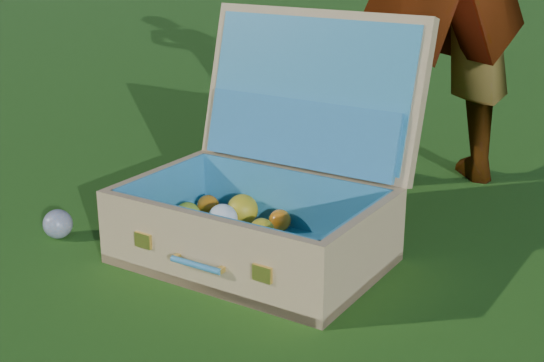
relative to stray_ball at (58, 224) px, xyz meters
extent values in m
plane|color=#215114|center=(0.49, 0.13, -0.04)|extent=(60.00, 60.00, 0.00)
sphere|color=teal|center=(0.00, 0.00, 0.00)|extent=(0.08, 0.08, 0.08)
cube|color=tan|center=(0.50, 0.17, -0.03)|extent=(0.63, 0.44, 0.02)
cube|color=tan|center=(0.51, -0.02, 0.05)|extent=(0.61, 0.05, 0.18)
cube|color=tan|center=(0.50, 0.37, 0.05)|extent=(0.61, 0.05, 0.18)
cube|color=tan|center=(0.21, 0.16, 0.05)|extent=(0.04, 0.36, 0.18)
cube|color=tan|center=(0.80, 0.19, 0.05)|extent=(0.04, 0.36, 0.18)
cube|color=teal|center=(0.50, 0.17, -0.01)|extent=(0.58, 0.39, 0.01)
cube|color=teal|center=(0.51, 0.00, 0.06)|extent=(0.57, 0.03, 0.16)
cube|color=teal|center=(0.50, 0.35, 0.06)|extent=(0.57, 0.03, 0.16)
cube|color=teal|center=(0.22, 0.16, 0.06)|extent=(0.02, 0.36, 0.16)
cube|color=teal|center=(0.78, 0.19, 0.06)|extent=(0.02, 0.36, 0.16)
cube|color=tan|center=(0.49, 0.45, 0.34)|extent=(0.62, 0.17, 0.40)
cube|color=teal|center=(0.49, 0.43, 0.34)|extent=(0.57, 0.13, 0.35)
cube|color=teal|center=(0.49, 0.39, 0.24)|extent=(0.55, 0.09, 0.17)
cube|color=#F2C659|center=(0.35, -0.04, 0.05)|extent=(0.05, 0.01, 0.04)
cube|color=#F2C659|center=(0.68, -0.03, 0.05)|extent=(0.05, 0.01, 0.04)
cylinder|color=teal|center=(0.51, -0.05, 0.04)|extent=(0.13, 0.02, 0.01)
cube|color=#F2C659|center=(0.45, -0.04, 0.04)|extent=(0.01, 0.02, 0.01)
cube|color=#F2C659|center=(0.57, -0.04, 0.04)|extent=(0.01, 0.02, 0.01)
sphere|color=#C4B58B|center=(0.28, 0.03, 0.03)|extent=(0.09, 0.09, 0.09)
sphere|color=orange|center=(0.40, 0.04, 0.02)|extent=(0.07, 0.07, 0.07)
sphere|color=#B2C630|center=(0.50, 0.05, 0.02)|extent=(0.06, 0.06, 0.06)
sphere|color=#101B52|center=(0.63, 0.04, 0.03)|extent=(0.07, 0.07, 0.07)
sphere|color=#B2C630|center=(0.74, 0.06, 0.02)|extent=(0.06, 0.06, 0.06)
sphere|color=#B2C630|center=(0.27, 0.12, 0.03)|extent=(0.07, 0.07, 0.07)
sphere|color=#B2C630|center=(0.40, 0.12, 0.02)|extent=(0.07, 0.07, 0.07)
sphere|color=red|center=(0.50, 0.13, 0.01)|extent=(0.04, 0.04, 0.04)
sphere|color=white|center=(0.61, 0.14, 0.02)|extent=(0.05, 0.05, 0.05)
sphere|color=#101B52|center=(0.73, 0.15, 0.02)|extent=(0.06, 0.06, 0.06)
sphere|color=#B2C630|center=(0.28, 0.20, 0.02)|extent=(0.07, 0.07, 0.07)
sphere|color=white|center=(0.38, 0.22, 0.03)|extent=(0.08, 0.08, 0.08)
sphere|color=gold|center=(0.50, 0.22, 0.02)|extent=(0.06, 0.06, 0.06)
sphere|color=red|center=(0.61, 0.21, 0.01)|extent=(0.05, 0.05, 0.05)
sphere|color=#B2C630|center=(0.74, 0.23, 0.02)|extent=(0.06, 0.06, 0.06)
sphere|color=orange|center=(0.27, 0.29, 0.02)|extent=(0.06, 0.06, 0.06)
sphere|color=gold|center=(0.38, 0.29, 0.03)|extent=(0.08, 0.08, 0.08)
sphere|color=orange|center=(0.49, 0.32, 0.02)|extent=(0.06, 0.06, 0.06)
camera|label=1|loc=(1.51, -1.18, 0.74)|focal=50.00mm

